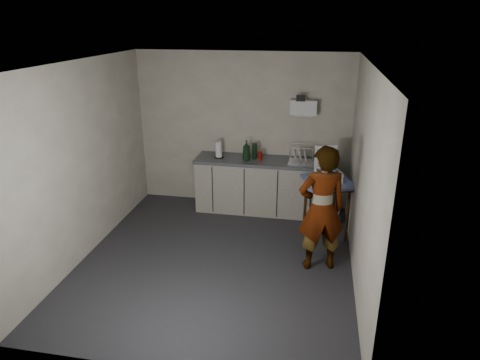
% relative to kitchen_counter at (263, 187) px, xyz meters
% --- Properties ---
extents(ground, '(4.00, 4.00, 0.00)m').
position_rel_kitchen_counter_xyz_m(ground, '(-0.40, -1.70, -0.43)').
color(ground, '#28282D').
rests_on(ground, ground).
extents(wall_back, '(3.60, 0.02, 2.60)m').
position_rel_kitchen_counter_xyz_m(wall_back, '(-0.40, 0.29, 0.87)').
color(wall_back, '#B1AA9B').
rests_on(wall_back, ground).
extents(wall_right, '(0.02, 4.00, 2.60)m').
position_rel_kitchen_counter_xyz_m(wall_right, '(1.39, -1.70, 0.87)').
color(wall_right, '#B1AA9B').
rests_on(wall_right, ground).
extents(wall_left, '(0.02, 4.00, 2.60)m').
position_rel_kitchen_counter_xyz_m(wall_left, '(-2.19, -1.70, 0.87)').
color(wall_left, '#B1AA9B').
rests_on(wall_left, ground).
extents(ceiling, '(3.60, 4.00, 0.01)m').
position_rel_kitchen_counter_xyz_m(ceiling, '(-0.40, -1.70, 2.17)').
color(ceiling, white).
rests_on(ceiling, wall_back).
extents(kitchen_counter, '(2.24, 0.62, 0.91)m').
position_rel_kitchen_counter_xyz_m(kitchen_counter, '(0.00, 0.00, 0.00)').
color(kitchen_counter, black).
rests_on(kitchen_counter, ground).
extents(wall_shelf, '(0.42, 0.18, 0.37)m').
position_rel_kitchen_counter_xyz_m(wall_shelf, '(0.60, 0.22, 1.32)').
color(wall_shelf, white).
rests_on(wall_shelf, ground).
extents(side_table, '(0.84, 0.84, 0.87)m').
position_rel_kitchen_counter_xyz_m(side_table, '(1.04, -0.69, 0.33)').
color(side_table, '#3E210E').
rests_on(side_table, ground).
extents(standing_man, '(0.70, 0.55, 1.67)m').
position_rel_kitchen_counter_xyz_m(standing_man, '(0.95, -1.62, 0.41)').
color(standing_man, '#B2A593').
rests_on(standing_man, ground).
extents(soap_bottle, '(0.16, 0.16, 0.33)m').
position_rel_kitchen_counter_xyz_m(soap_bottle, '(-0.27, -0.09, 0.65)').
color(soap_bottle, black).
rests_on(soap_bottle, kitchen_counter).
extents(soda_can, '(0.07, 0.07, 0.14)m').
position_rel_kitchen_counter_xyz_m(soda_can, '(-0.06, -0.00, 0.55)').
color(soda_can, red).
rests_on(soda_can, kitchen_counter).
extents(dark_bottle, '(0.08, 0.08, 0.26)m').
position_rel_kitchen_counter_xyz_m(dark_bottle, '(-0.15, 0.02, 0.62)').
color(dark_bottle, black).
rests_on(dark_bottle, kitchen_counter).
extents(paper_towel, '(0.16, 0.16, 0.28)m').
position_rel_kitchen_counter_xyz_m(paper_towel, '(-0.74, -0.03, 0.62)').
color(paper_towel, black).
rests_on(paper_towel, kitchen_counter).
extents(dish_rack, '(0.40, 0.30, 0.28)m').
position_rel_kitchen_counter_xyz_m(dish_rack, '(0.61, -0.03, 0.55)').
color(dish_rack, white).
rests_on(dish_rack, kitchen_counter).
extents(bakery_box, '(0.43, 0.44, 0.47)m').
position_rel_kitchen_counter_xyz_m(bakery_box, '(1.03, -0.62, 0.55)').
color(bakery_box, white).
rests_on(bakery_box, side_table).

